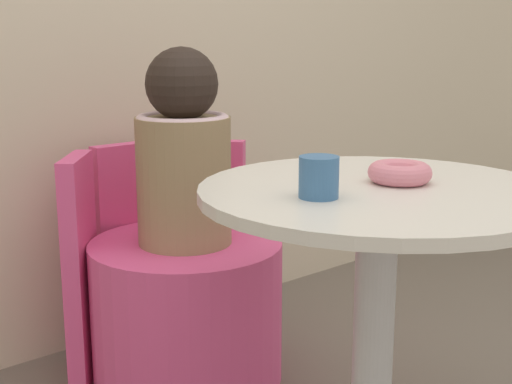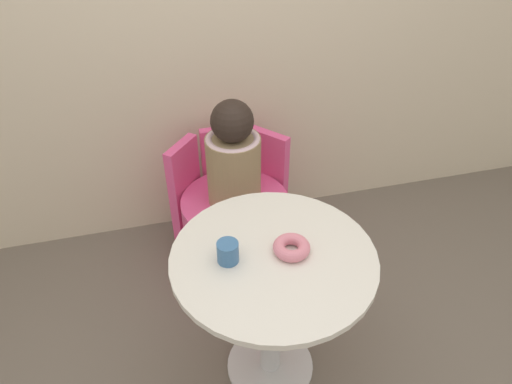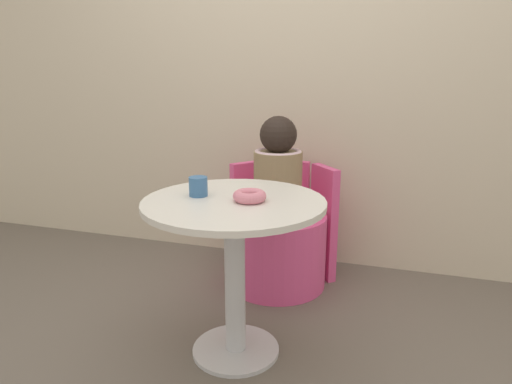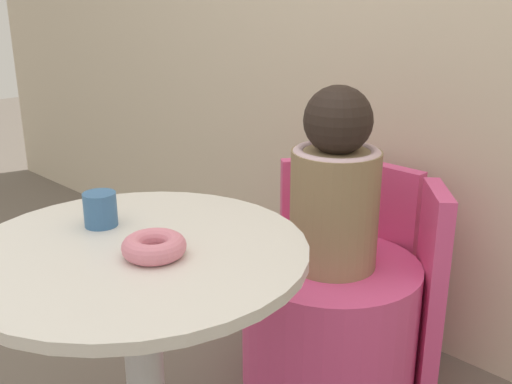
% 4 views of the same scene
% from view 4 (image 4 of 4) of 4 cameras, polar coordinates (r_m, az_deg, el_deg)
% --- Properties ---
extents(round_table, '(0.74, 0.74, 0.69)m').
position_cam_4_polar(round_table, '(1.38, -10.91, -11.66)').
color(round_table, silver).
rests_on(round_table, ground_plane).
extents(tub_chair, '(0.55, 0.55, 0.41)m').
position_cam_4_polar(tub_chair, '(1.96, 6.97, -12.30)').
color(tub_chair, '#E54C8C').
rests_on(tub_chair, ground_plane).
extents(booth_backrest, '(0.65, 0.24, 0.66)m').
position_cam_4_polar(booth_backrest, '(2.06, 11.05, -6.86)').
color(booth_backrest, '#E54C8C').
rests_on(booth_backrest, ground_plane).
extents(child_figure, '(0.26, 0.26, 0.55)m').
position_cam_4_polar(child_figure, '(1.76, 7.55, 0.55)').
color(child_figure, '#937A56').
rests_on(child_figure, tub_chair).
extents(donut, '(0.13, 0.13, 0.04)m').
position_cam_4_polar(donut, '(1.25, -9.58, -5.10)').
color(donut, pink).
rests_on(donut, round_table).
extents(cup, '(0.08, 0.08, 0.08)m').
position_cam_4_polar(cup, '(1.43, -14.61, -1.61)').
color(cup, '#386699').
rests_on(cup, round_table).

